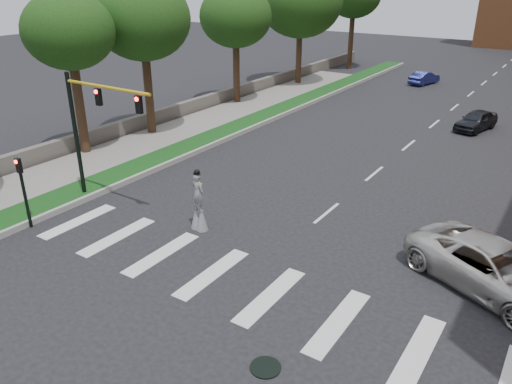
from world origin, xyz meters
The scene contains 16 objects.
ground_plane centered at (0.00, 0.00, 0.00)m, with size 160.00×160.00×0.00m, color black.
grass_median centered at (-11.50, 20.00, 0.12)m, with size 2.00×60.00×0.25m, color #113C14.
median_curb centered at (-10.45, 20.00, 0.14)m, with size 0.20×60.00×0.28m, color #999993.
sidewalk_left centered at (-14.50, 10.00, 0.09)m, with size 4.00×60.00×0.18m, color slate.
stone_wall centered at (-17.00, 22.00, 0.55)m, with size 0.50×56.00×1.10m, color #554F49.
manhole centered at (3.00, -2.00, 0.02)m, with size 0.90×0.90×0.04m, color black.
traffic_signal centered at (-9.78, 3.00, 4.15)m, with size 5.30×0.23×6.20m.
secondary_signal centered at (-10.30, -0.50, 1.95)m, with size 0.25×0.21×3.23m.
stilt_performer centered at (-3.96, 3.50, 1.09)m, with size 0.84×0.55×2.80m.
suv_crossing centered at (7.58, 5.69, 0.88)m, with size 2.91×6.31×1.75m, color beige.
car_near centered at (2.81, 26.07, 0.70)m, with size 1.65×4.10×1.40m, color black.
car_mid centered at (-4.96, 39.99, 0.64)m, with size 1.35×3.87×1.28m, color navy.
tree_1 centered at (-16.13, 7.24, 7.26)m, with size 5.14×5.14×9.52m.
tree_2 centered at (-15.68, 12.53, 7.57)m, with size 6.16×6.16×10.23m.
tree_3 centered at (-15.97, 23.06, 7.06)m, with size 5.84×5.84×9.58m.
tree_4 centered at (-15.51, 32.96, 7.84)m, with size 8.00×8.00×11.26m.
Camera 1 is at (8.85, -11.29, 10.34)m, focal length 35.00 mm.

